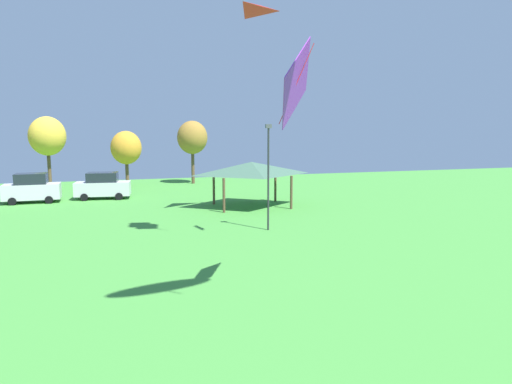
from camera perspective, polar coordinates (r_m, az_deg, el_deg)
name	(u,v)px	position (r m, az deg, el deg)	size (l,w,h in m)	color
kite_flying_4	(245,33)	(33.06, -1.41, 19.30)	(3.00, 2.67, 0.58)	red
kite_flying_5	(296,84)	(16.43, 5.03, 13.27)	(1.88, 2.76, 3.19)	purple
parked_car_second_from_left	(32,188)	(42.73, -26.23, 0.41)	(4.48, 2.15, 2.50)	silver
parked_car_third_from_left	(103,186)	(42.64, -18.60, 0.74)	(4.85, 2.45, 2.36)	silver
park_pavilion	(251,168)	(36.29, -0.58, 2.97)	(6.94, 4.96, 3.60)	brown
light_post_0	(268,171)	(27.89, 1.55, 2.60)	(0.36, 0.20, 6.52)	#2D2D33
treeline_tree_2	(47,136)	(53.09, -24.63, 6.34)	(3.74, 3.74, 7.44)	brown
treeline_tree_3	(126,148)	(51.05, -15.93, 5.32)	(3.25, 3.25, 5.91)	brown
treeline_tree_4	(192,138)	(51.73, -7.96, 6.73)	(3.37, 3.37, 7.02)	brown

